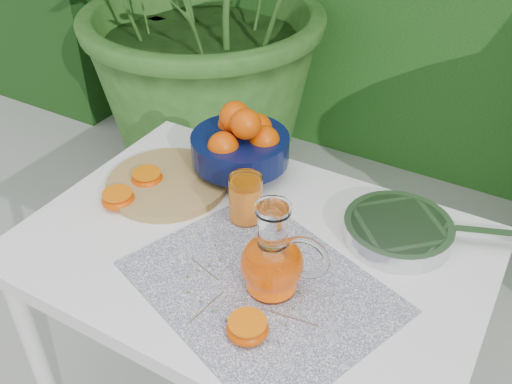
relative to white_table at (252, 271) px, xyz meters
The scene contains 9 objects.
white_table is the anchor object (origin of this frame).
placemat 0.16m from the white_table, 51.72° to the right, with size 0.50×0.39×0.00m, color #0B0E40.
cutting_board 0.32m from the white_table, 164.09° to the left, with size 0.30×0.30×0.02m, color #9E7E47.
fruit_bowl 0.33m from the white_table, 125.60° to the left, with size 0.29×0.29×0.20m.
juice_pitcher 0.21m from the white_table, 41.89° to the right, with size 0.18×0.14×0.21m.
juice_tumbler 0.17m from the white_table, 128.64° to the left, with size 0.08×0.08×0.11m.
saute_pan 0.34m from the white_table, 33.89° to the left, with size 0.44×0.31×0.04m.
orange_halves 0.22m from the white_table, 160.88° to the right, with size 0.56×0.38×0.04m.
thyme_sprigs 0.19m from the white_table, 71.09° to the right, with size 0.32×0.18×0.01m.
Camera 1 is at (0.58, -0.80, 1.58)m, focal length 40.00 mm.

